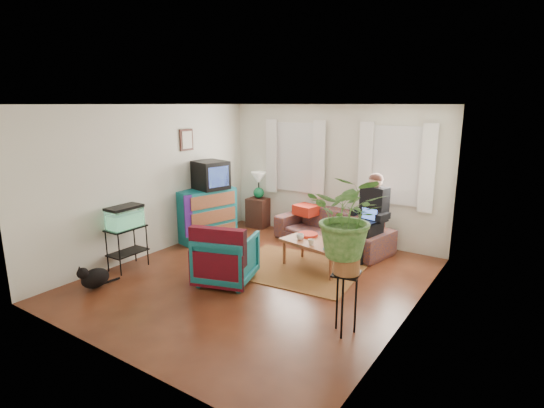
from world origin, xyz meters
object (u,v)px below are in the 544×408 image
Objects in this scene: sofa at (332,223)px; side_table at (259,212)px; aquarium_stand at (127,248)px; dresser at (206,214)px; coffee_table at (316,255)px; armchair at (226,256)px; plant_stand at (345,303)px.

sofa is 1.93m from side_table.
dresser is at bearing 88.78° from aquarium_stand.
dresser is (-0.34, -1.31, 0.19)m from side_table.
coffee_table is at bearing -34.21° from side_table.
aquarium_stand is (-2.25, -2.85, -0.09)m from sofa.
sofa is 3.63m from aquarium_stand.
sofa is 2.44m from armchair.
coffee_table is at bearing 127.65° from plant_stand.
sofa is 3.14m from plant_stand.
armchair is at bearing 169.51° from plant_stand.
aquarium_stand reaches higher than side_table.
sofa is 2.98× the size of plant_stand.
side_table is 2.64m from coffee_table.
coffee_table is at bearing 32.64° from aquarium_stand.
dresser reaches higher than sofa.
dresser is (-2.24, -1.01, 0.07)m from sofa.
side_table is at bearing -177.36° from sofa.
plant_stand is at bearing -40.97° from coffee_table.
sofa is at bearing 114.80° from coffee_table.
sofa reaches higher than armchair.
plant_stand is at bearing 152.05° from armchair.
sofa is at bearing 50.85° from aquarium_stand.
sofa is at bearing -9.13° from side_table.
armchair is at bearing -114.52° from coffee_table.
aquarium_stand reaches higher than coffee_table.
aquarium_stand is at bearing -1.33° from armchair.
coffee_table is 2.00m from plant_stand.
sofa is at bearing 38.98° from dresser.
armchair reaches higher than plant_stand.
plant_stand reaches higher than coffee_table.
dresser is at bearing -172.48° from coffee_table.
coffee_table is at bearing 10.92° from dresser.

